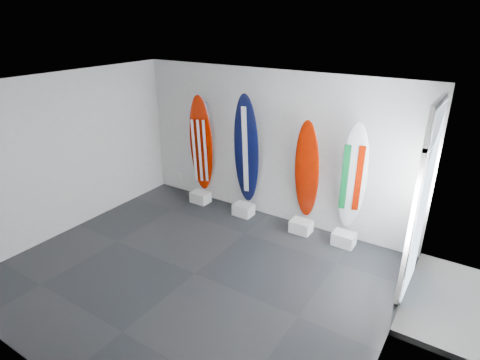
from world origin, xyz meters
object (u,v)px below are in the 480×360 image
Objects in this scene: surfboard_swiss at (307,171)px; surfboard_italy at (352,178)px; surfboard_usa at (201,145)px; surfboard_navy at (246,151)px.

surfboard_italy is (0.85, 0.00, 0.04)m from surfboard_swiss.
surfboard_italy is at bearing -20.78° from surfboard_usa.
surfboard_swiss is 0.96× the size of surfboard_italy.
surfboard_italy is at bearing -9.08° from surfboard_swiss.
surfboard_navy reaches higher than surfboard_usa.
surfboard_usa is 1.15m from surfboard_navy.
surfboard_usa is 1.03× the size of surfboard_italy.
surfboard_navy is at bearing 162.32° from surfboard_italy.
surfboard_usa is 3.32m from surfboard_italy.
surfboard_italy is at bearing -9.59° from surfboard_navy.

